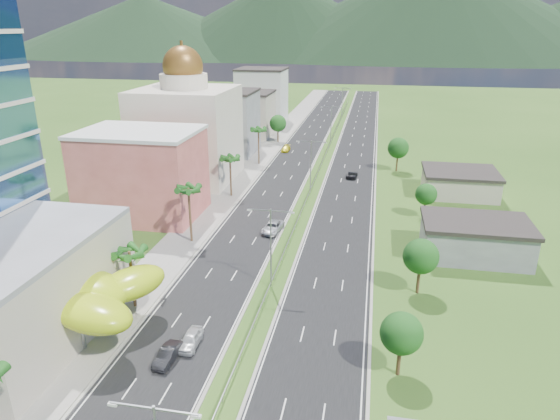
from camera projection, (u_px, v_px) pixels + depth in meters
The scene contains 33 objects.
ground at pixel (253, 329), 57.16m from camera, with size 500.00×500.00×0.00m, color #2D5119.
road_left at pixel (302, 147), 141.28m from camera, with size 11.00×260.00×0.04m, color black.
road_right at pixel (356, 149), 138.67m from camera, with size 11.00×260.00×0.04m, color black.
sidewalk_left at pixel (270, 146), 142.92m from camera, with size 7.00×260.00×0.12m, color gray.
median_guardrail at pixel (322, 163), 123.19m from camera, with size 0.10×216.06×0.76m.
streetlight_median_b at pixel (271, 240), 64.00m from camera, with size 6.04×0.25×11.00m.
streetlight_median_c at pixel (311, 161), 100.81m from camera, with size 6.04×0.25×11.00m.
streetlight_median_d at pixel (331, 121), 142.22m from camera, with size 6.04×0.25×11.00m.
streetlight_median_e at pixel (342, 99), 183.63m from camera, with size 6.04×0.25×11.00m.
lime_canopy at pixel (69, 292), 55.21m from camera, with size 18.00×15.00×7.40m.
pink_shophouse at pixel (142, 175), 88.86m from camera, with size 20.00×15.00×15.00m, color #BC534D.
domed_building at pixel (187, 129), 108.68m from camera, with size 20.00×20.00×28.70m.
midrise_grey at pixel (225, 123), 132.68m from camera, with size 16.00×15.00×16.00m, color gray.
midrise_beige at pixel (246, 115), 153.45m from camera, with size 16.00×15.00×13.00m, color #B5AD95.
midrise_white at pixel (262, 97), 173.74m from camera, with size 16.00×15.00×18.00m, color silver.
shed_near at pixel (475, 240), 74.41m from camera, with size 15.00×10.00×5.00m, color gray.
shed_far at pixel (459, 184), 101.77m from camera, with size 14.00×12.00×4.40m, color #B5AD95.
palm_tree_b at pixel (129, 255), 59.23m from camera, with size 3.60×3.60×8.10m.
palm_tree_c at pixel (188, 191), 77.13m from camera, with size 3.60×3.60×9.60m.
palm_tree_d at pixel (230, 160), 98.63m from camera, with size 3.60×3.60×8.60m.
palm_tree_e at pixel (258, 131), 121.37m from camera, with size 3.60×3.60×9.40m.
leafy_tree_lfar at pixel (278, 123), 145.33m from camera, with size 4.90×4.90×8.05m.
leafy_tree_ra at pixel (401, 333), 48.10m from camera, with size 4.20×4.20×6.90m.
leafy_tree_rb at pixel (421, 257), 63.08m from camera, with size 4.55×4.55×7.47m.
leafy_tree_rc at pixel (426, 194), 88.60m from camera, with size 3.85×3.85×6.33m.
leafy_tree_rd at pixel (398, 148), 116.48m from camera, with size 4.90×4.90×8.05m.
mountain_ridge at pixel (431, 62), 460.81m from camera, with size 860.00×140.00×90.00m, color black, non-canonical shape.
car_white_near_left at pixel (191, 339), 53.89m from camera, with size 1.82×4.51×1.54m, color silver.
car_dark_left at pixel (168, 355), 51.43m from camera, with size 1.57×4.50×1.48m, color black.
car_silver_mid_left at pixel (273, 227), 83.49m from camera, with size 2.68×5.80×1.61m, color #A2A4AA.
car_yellow_far_left at pixel (286, 149), 136.47m from camera, with size 1.95×4.80×1.39m, color yellow.
car_dark_far_right at pixel (352, 175), 113.10m from camera, with size 2.15×4.67×1.30m, color black.
motorcycle at pixel (164, 299), 62.15m from camera, with size 0.55×1.82×1.16m, color black.
Camera 1 is at (12.07, -47.34, 32.80)m, focal length 32.00 mm.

